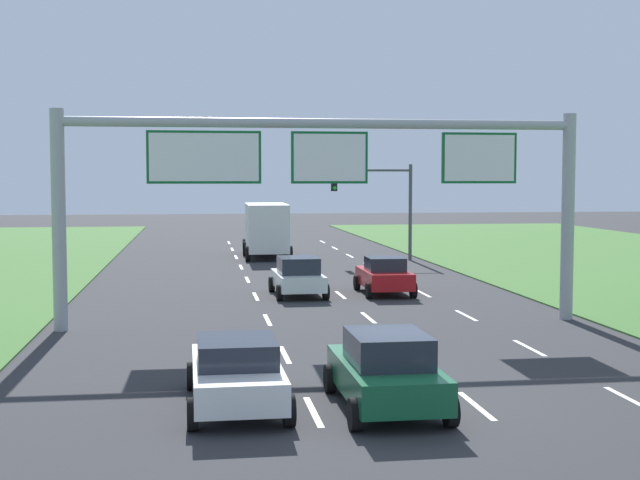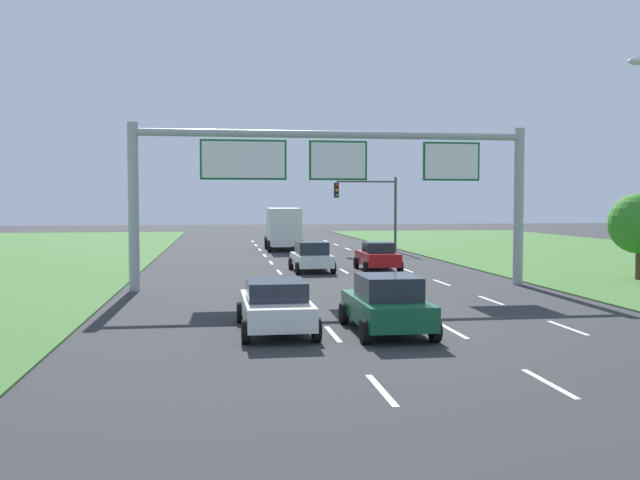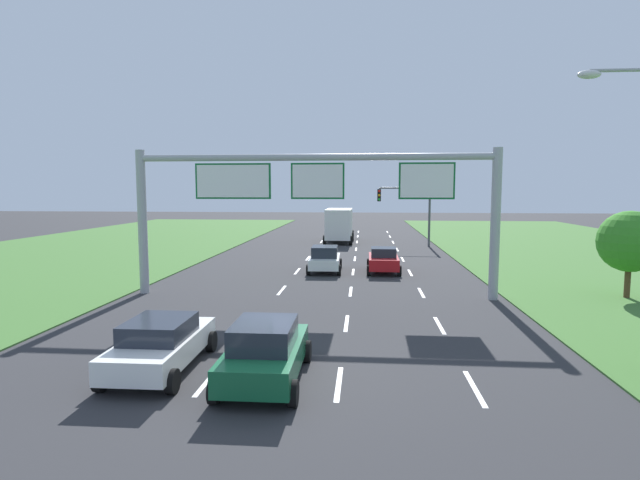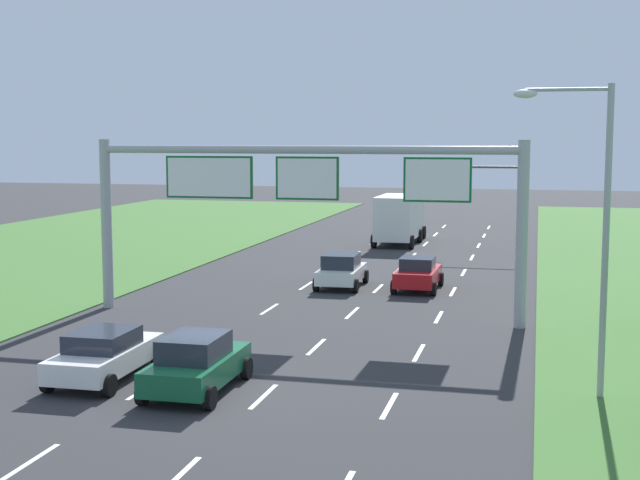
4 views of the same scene
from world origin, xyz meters
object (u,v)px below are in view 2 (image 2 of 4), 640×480
Objects in this scene: car_near_red at (378,256)px; box_truck at (283,227)px; roadside_tree_mid at (639,224)px; car_mid_lane at (276,305)px; car_far_ahead at (387,304)px; car_lead_silver at (312,257)px; traffic_light_mast at (370,200)px; sign_gantry at (333,173)px.

box_truck is at bearing 101.82° from car_near_red.
car_near_red is 0.95× the size of roadside_tree_mid.
car_far_ahead reaches higher than car_mid_lane.
car_lead_silver is 16.20m from roadside_tree_mid.
box_truck is at bearing 88.34° from car_lead_silver.
car_near_red is 15.09m from traffic_light_mast.
car_near_red is 0.54× the size of box_truck.
car_near_red is 18.11m from box_truck.
traffic_light_mast reaches higher than roadside_tree_mid.
car_far_ahead is 35.83m from box_truck.
car_near_red is 0.99× the size of car_lead_silver.
car_lead_silver is 0.95× the size of car_far_ahead.
traffic_light_mast reaches higher than car_lead_silver.
car_mid_lane is at bearing 168.72° from car_far_ahead.
roadside_tree_mid reaches higher than car_lead_silver.
roadside_tree_mid is (14.89, 11.46, 1.88)m from car_far_ahead.
car_near_red is 0.94× the size of car_far_ahead.
car_lead_silver is at bearing -113.42° from traffic_light_mast.
car_far_ahead is 0.24× the size of sign_gantry.
car_far_ahead is at bearing -101.30° from traffic_light_mast.
car_near_red is 18.80m from car_mid_lane.
car_near_red is 18.48m from car_far_ahead.
sign_gantry is at bearing 71.39° from car_mid_lane.
car_lead_silver is 8.33m from sign_gantry.
box_truck is 28.43m from roadside_tree_mid.
traffic_light_mast is at bearing 73.88° from sign_gantry.
car_near_red is 0.70× the size of traffic_light_mast.
car_lead_silver is at bearing 90.10° from sign_gantry.
sign_gantry is at bearing -89.33° from box_truck.
car_mid_lane is (-3.29, -17.41, -0.04)m from car_lead_silver.
car_lead_silver is 0.71× the size of traffic_light_mast.
car_far_ahead is (-0.19, -18.00, 0.01)m from car_lead_silver.
box_truck is at bearing 121.00° from roadside_tree_mid.
car_near_red is at bearing -77.85° from box_truck.
car_lead_silver is 0.96× the size of roadside_tree_mid.
sign_gantry is (3.31, 10.17, 4.18)m from car_mid_lane.
sign_gantry reaches higher than roadside_tree_mid.
roadside_tree_mid reaches higher than car_mid_lane.
sign_gantry is 14.87m from roadside_tree_mid.
car_far_ahead reaches higher than car_near_red.
car_mid_lane is 0.61× the size of box_truck.
car_lead_silver is 0.55× the size of box_truck.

